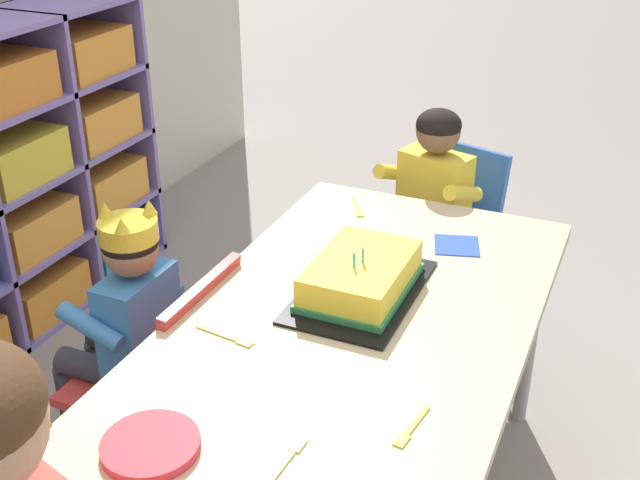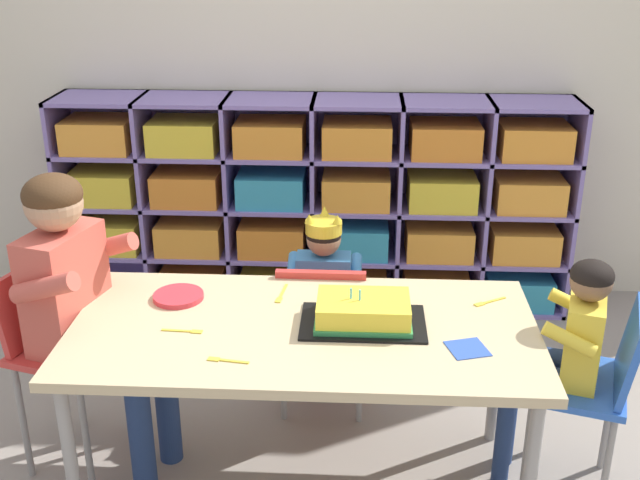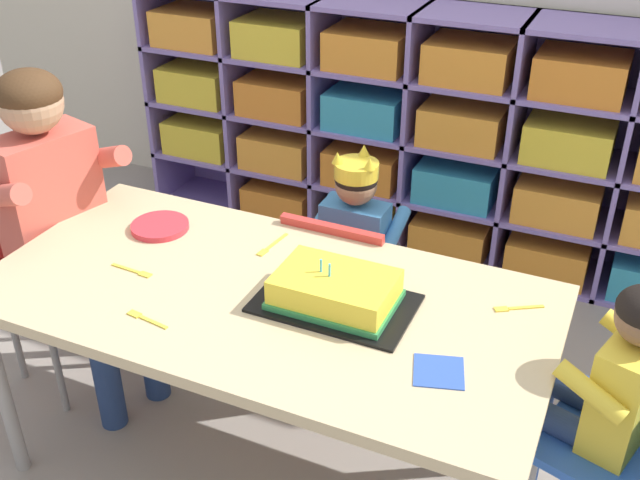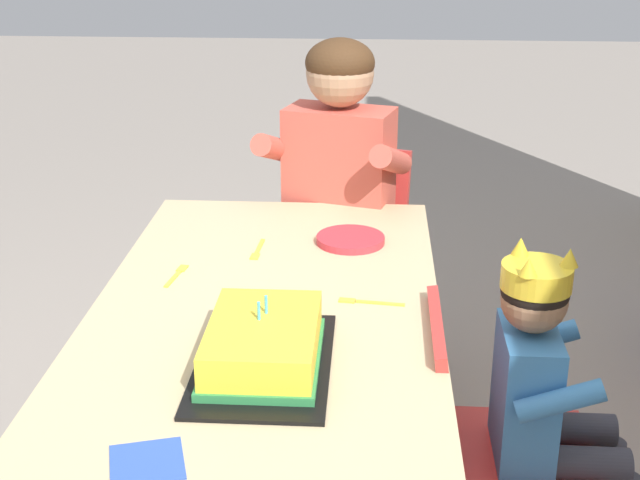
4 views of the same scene
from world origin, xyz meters
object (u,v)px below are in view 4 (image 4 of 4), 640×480
at_px(child_with_crown, 547,390).
at_px(adult_helper_seated, 332,187).
at_px(birthday_cake_on_tray, 263,347).
at_px(fork_near_cake_tray, 367,302).
at_px(classroom_chair_adult_side, 344,240).
at_px(activity_table, 263,340).
at_px(classroom_chair_blue, 486,439).
at_px(fork_near_child_seat, 258,251).
at_px(fork_by_napkin, 177,274).
at_px(paper_plate_stack, 350,239).

relative_size(child_with_crown, adult_helper_seated, 0.76).
relative_size(birthday_cake_on_tray, fork_near_cake_tray, 2.80).
xyz_separation_m(classroom_chair_adult_side, birthday_cake_on_tray, (1.06, -0.11, 0.20)).
distance_m(activity_table, classroom_chair_blue, 0.52).
xyz_separation_m(classroom_chair_adult_side, adult_helper_seated, (0.11, -0.03, 0.21)).
xyz_separation_m(activity_table, adult_helper_seated, (-0.76, 0.11, 0.10)).
bearing_deg(fork_near_cake_tray, classroom_chair_adult_side, 102.72).
relative_size(activity_table, fork_near_cake_tray, 10.42).
height_order(activity_table, child_with_crown, child_with_crown).
relative_size(classroom_chair_blue, fork_near_cake_tray, 4.65).
bearing_deg(activity_table, child_with_crown, 86.38).
height_order(classroom_chair_blue, fork_near_cake_tray, classroom_chair_blue).
bearing_deg(fork_near_child_seat, classroom_chair_adult_side, -18.38).
relative_size(activity_table, classroom_chair_blue, 2.24).
height_order(child_with_crown, birthday_cake_on_tray, child_with_crown).
relative_size(child_with_crown, fork_near_cake_tray, 5.75).
bearing_deg(fork_near_child_seat, birthday_cake_on_tray, -168.33).
xyz_separation_m(activity_table, classroom_chair_adult_side, (-0.87, 0.14, -0.11)).
height_order(classroom_chair_blue, fork_by_napkin, classroom_chair_blue).
bearing_deg(child_with_crown, fork_near_cake_tray, 71.20).
xyz_separation_m(activity_table, fork_near_child_seat, (-0.37, -0.06, 0.05)).
height_order(activity_table, classroom_chair_adult_side, classroom_chair_adult_side).
bearing_deg(paper_plate_stack, activity_table, -21.00).
bearing_deg(paper_plate_stack, fork_near_child_seat, -72.57).
relative_size(child_with_crown, paper_plate_stack, 4.80).
xyz_separation_m(birthday_cake_on_tray, fork_near_cake_tray, (-0.28, 0.19, -0.04)).
height_order(classroom_chair_blue, birthday_cake_on_tray, birthday_cake_on_tray).
bearing_deg(activity_table, fork_by_napkin, -133.86).
bearing_deg(paper_plate_stack, adult_helper_seated, -168.68).
bearing_deg(birthday_cake_on_tray, child_with_crown, 105.10).
bearing_deg(classroom_chair_adult_side, paper_plate_stack, -69.96).
distance_m(activity_table, adult_helper_seated, 0.77).
distance_m(classroom_chair_adult_side, adult_helper_seated, 0.24).
bearing_deg(fork_by_napkin, classroom_chair_adult_side, 159.12).
xyz_separation_m(activity_table, fork_by_napkin, (-0.22, -0.22, 0.05)).
height_order(paper_plate_stack, fork_near_cake_tray, paper_plate_stack).
relative_size(classroom_chair_adult_side, adult_helper_seated, 0.68).
relative_size(classroom_chair_blue, paper_plate_stack, 3.88).
distance_m(classroom_chair_adult_side, fork_by_napkin, 0.76).
bearing_deg(fork_near_child_seat, activity_table, -168.09).
height_order(activity_table, fork_by_napkin, fork_by_napkin).
bearing_deg(adult_helper_seated, birthday_cake_on_tray, -78.97).
relative_size(fork_near_child_seat, fork_near_cake_tray, 0.92).
height_order(classroom_chair_adult_side, fork_by_napkin, classroom_chair_adult_side).
bearing_deg(fork_near_child_seat, child_with_crown, -119.10).
bearing_deg(birthday_cake_on_tray, fork_near_child_seat, -171.62).
distance_m(classroom_chair_blue, paper_plate_stack, 0.62).
distance_m(paper_plate_stack, fork_by_napkin, 0.46).
xyz_separation_m(classroom_chair_blue, child_with_crown, (0.00, 0.12, 0.12)).
distance_m(adult_helper_seated, fork_by_napkin, 0.64).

